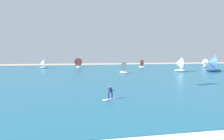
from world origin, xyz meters
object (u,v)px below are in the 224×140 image
(sailboat_trailing, at_px, (212,64))
(sailboat_heeled_over, at_px, (78,63))
(sailboat_far_left, at_px, (141,64))
(kitesurfer, at_px, (109,95))
(sailboat_mid_right, at_px, (43,64))
(sailboat_leading, at_px, (179,65))
(sailboat_near_shore, at_px, (122,67))
(sailboat_mid_left, at_px, (205,63))

(sailboat_trailing, bearing_deg, sailboat_heeled_over, 147.33)
(sailboat_trailing, xyz_separation_m, sailboat_heeled_over, (-40.49, 25.97, -0.49))
(sailboat_trailing, bearing_deg, sailboat_far_left, 124.97)
(kitesurfer, xyz_separation_m, sailboat_heeled_over, (-2.70, 56.91, 1.43))
(sailboat_heeled_over, relative_size, sailboat_mid_right, 1.17)
(sailboat_leading, bearing_deg, sailboat_far_left, 106.38)
(sailboat_near_shore, distance_m, sailboat_mid_right, 36.02)
(sailboat_near_shore, height_order, sailboat_heeled_over, sailboat_heeled_over)
(sailboat_trailing, xyz_separation_m, sailboat_far_left, (-15.43, 22.07, -0.83))
(kitesurfer, relative_size, sailboat_mid_left, 0.52)
(sailboat_near_shore, bearing_deg, kitesurfer, -106.60)
(sailboat_far_left, height_order, sailboat_mid_left, sailboat_mid_left)
(kitesurfer, relative_size, sailboat_mid_right, 0.51)
(sailboat_leading, bearing_deg, sailboat_mid_left, 38.10)
(kitesurfer, height_order, sailboat_trailing, sailboat_trailing)
(sailboat_mid_right, bearing_deg, sailboat_mid_left, -6.82)
(sailboat_trailing, relative_size, sailboat_heeled_over, 1.24)
(kitesurfer, relative_size, sailboat_far_left, 0.53)
(sailboat_near_shore, xyz_separation_m, sailboat_leading, (18.61, 1.33, 0.54))
(kitesurfer, xyz_separation_m, sailboat_mid_left, (48.67, 49.41, 1.10))
(sailboat_near_shore, bearing_deg, sailboat_mid_right, 135.65)
(sailboat_mid_left, bearing_deg, sailboat_near_shore, -156.01)
(sailboat_far_left, bearing_deg, sailboat_near_shore, -121.38)
(sailboat_heeled_over, distance_m, sailboat_mid_left, 51.92)
(sailboat_trailing, bearing_deg, sailboat_leading, 166.17)
(sailboat_near_shore, xyz_separation_m, sailboat_mid_right, (-25.76, 25.18, 0.05))
(sailboat_mid_left, xyz_separation_m, sailboat_leading, (-20.52, -16.09, 0.52))
(sailboat_near_shore, height_order, sailboat_trailing, sailboat_trailing)
(sailboat_trailing, distance_m, sailboat_leading, 9.94)
(sailboat_trailing, xyz_separation_m, sailboat_leading, (-9.65, 2.37, -0.30))
(sailboat_near_shore, bearing_deg, sailboat_trailing, -2.12)
(sailboat_trailing, height_order, sailboat_mid_right, sailboat_trailing)
(kitesurfer, distance_m, sailboat_far_left, 57.54)
(kitesurfer, height_order, sailboat_leading, sailboat_leading)
(sailboat_heeled_over, xyz_separation_m, sailboat_mid_left, (51.37, -7.51, -0.33))
(sailboat_heeled_over, relative_size, sailboat_mid_left, 1.19)
(sailboat_near_shore, bearing_deg, sailboat_far_left, 58.62)
(kitesurfer, height_order, sailboat_near_shore, sailboat_near_shore)
(sailboat_near_shore, bearing_deg, sailboat_leading, 4.08)
(sailboat_trailing, height_order, sailboat_leading, sailboat_trailing)
(sailboat_far_left, relative_size, sailboat_leading, 0.76)
(sailboat_near_shore, xyz_separation_m, sailboat_heeled_over, (-12.24, 24.92, 0.34))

